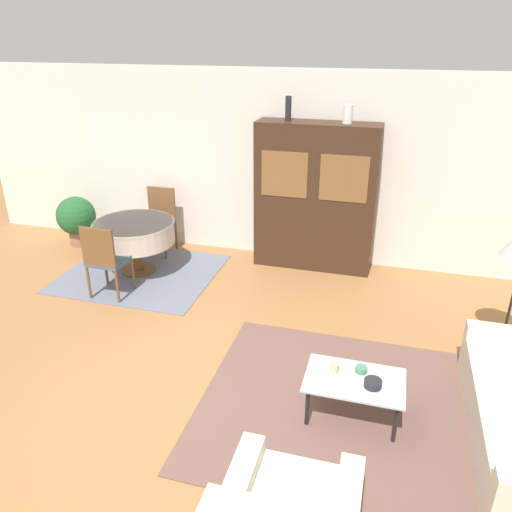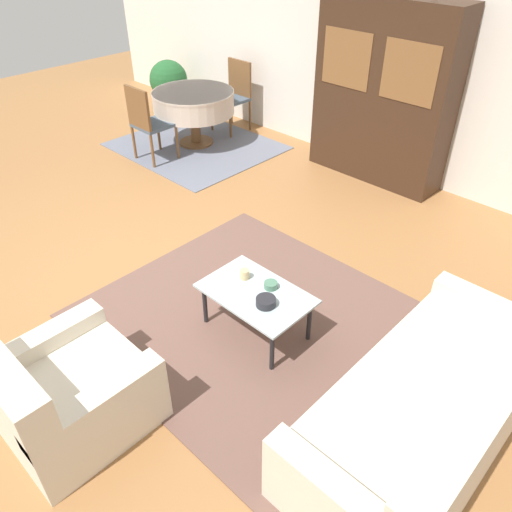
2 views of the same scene
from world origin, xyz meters
name	(u,v)px [view 1 (image 1 of 2)]	position (x,y,z in m)	size (l,w,h in m)	color
ground_plane	(193,410)	(0.00, 0.00, 0.00)	(14.00, 14.00, 0.00)	#9E6B3D
wall_back	(285,168)	(0.00, 3.63, 1.35)	(10.00, 0.06, 2.70)	silver
area_rug	(339,407)	(1.27, 0.39, 0.01)	(2.51, 2.32, 0.01)	brown
dining_rug	(141,273)	(-1.78, 2.39, 0.01)	(2.09, 1.82, 0.01)	slate
coffee_table	(354,383)	(1.39, 0.31, 0.36)	(0.85, 0.55, 0.39)	black
display_cabinet	(315,197)	(0.50, 3.35, 1.03)	(1.66, 0.46, 2.05)	#382316
dining_table	(134,233)	(-1.85, 2.46, 0.59)	(1.11, 1.11, 0.74)	brown
dining_chair_near	(105,257)	(-1.85, 1.68, 0.56)	(0.44, 0.44, 0.98)	brown
dining_chair_far	(159,216)	(-1.85, 3.24, 0.56)	(0.44, 0.44, 0.98)	brown
cup	(334,367)	(1.20, 0.37, 0.44)	(0.08, 0.08, 0.08)	tan
bowl	(373,383)	(1.55, 0.25, 0.44)	(0.15, 0.15, 0.06)	#232328
bowl_small	(361,369)	(1.44, 0.43, 0.43)	(0.11, 0.11, 0.05)	#4C7A60
vase_tall	(288,108)	(0.09, 3.35, 2.21)	(0.08, 0.08, 0.32)	#232328
vase_short	(348,114)	(0.87, 3.35, 2.17)	(0.13, 0.13, 0.24)	white
potted_plant	(76,218)	(-3.22, 3.09, 0.46)	(0.61, 0.61, 0.79)	#93664C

